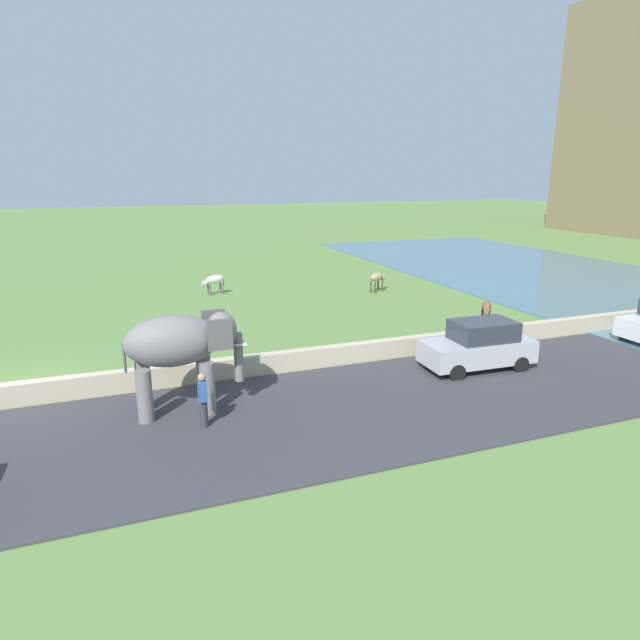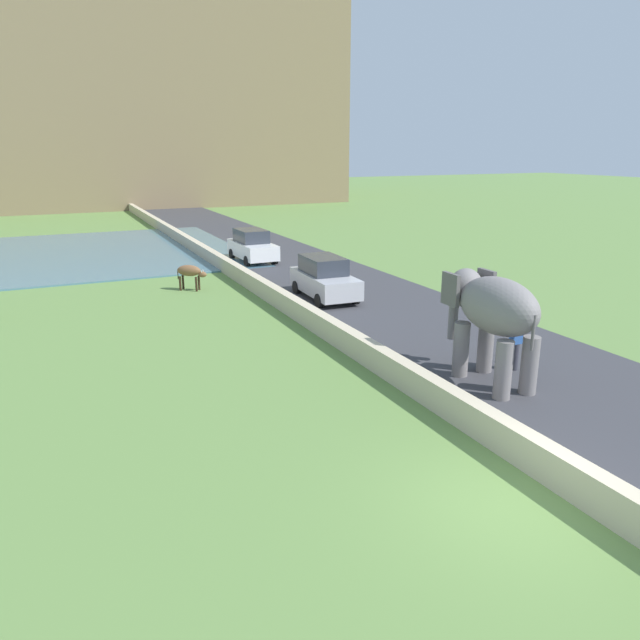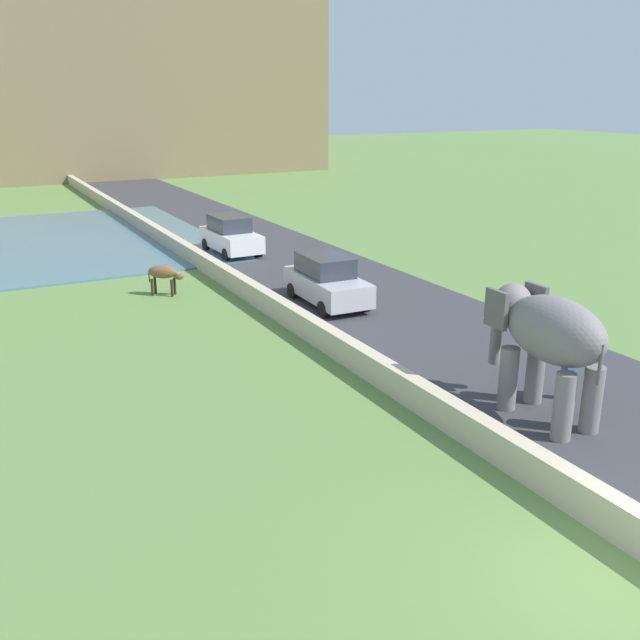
{
  "view_description": "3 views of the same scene",
  "coord_description": "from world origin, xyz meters",
  "px_view_note": "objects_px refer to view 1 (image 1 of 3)",
  "views": [
    {
      "loc": [
        18.66,
        3.41,
        6.84
      ],
      "look_at": [
        0.93,
        10.07,
        1.71
      ],
      "focal_mm": 30.22,
      "sensor_mm": 36.0,
      "label": 1
    },
    {
      "loc": [
        -7.11,
        -7.08,
        6.22
      ],
      "look_at": [
        -0.45,
        7.31,
        1.62
      ],
      "focal_mm": 33.55,
      "sensor_mm": 36.0,
      "label": 2
    },
    {
      "loc": [
        -8.03,
        -5.81,
        7.23
      ],
      "look_at": [
        0.23,
        9.73,
        1.49
      ],
      "focal_mm": 38.97,
      "sensor_mm": 36.0,
      "label": 3
    }
  ],
  "objects_px": {
    "car_silver": "(479,345)",
    "cow_white": "(214,280)",
    "cow_tan": "(377,278)",
    "elephant": "(181,347)",
    "cow_brown": "(486,308)",
    "person_beside_elephant": "(203,399)"
  },
  "relations": [
    {
      "from": "car_silver",
      "to": "cow_white",
      "type": "xyz_separation_m",
      "value": [
        -15.97,
        -6.73,
        -0.06
      ]
    },
    {
      "from": "car_silver",
      "to": "cow_tan",
      "type": "height_order",
      "value": "car_silver"
    },
    {
      "from": "elephant",
      "to": "cow_white",
      "type": "height_order",
      "value": "elephant"
    },
    {
      "from": "cow_white",
      "to": "cow_brown",
      "type": "height_order",
      "value": "same"
    },
    {
      "from": "elephant",
      "to": "person_beside_elephant",
      "type": "xyz_separation_m",
      "value": [
        1.3,
        0.37,
        -1.16
      ]
    },
    {
      "from": "elephant",
      "to": "person_beside_elephant",
      "type": "height_order",
      "value": "elephant"
    },
    {
      "from": "cow_white",
      "to": "car_silver",
      "type": "bearing_deg",
      "value": 22.85
    },
    {
      "from": "car_silver",
      "to": "cow_brown",
      "type": "distance_m",
      "value": 6.22
    },
    {
      "from": "cow_brown",
      "to": "cow_white",
      "type": "bearing_deg",
      "value": -136.27
    },
    {
      "from": "car_silver",
      "to": "cow_white",
      "type": "height_order",
      "value": "car_silver"
    },
    {
      "from": "elephant",
      "to": "car_silver",
      "type": "height_order",
      "value": "elephant"
    },
    {
      "from": "person_beside_elephant",
      "to": "car_silver",
      "type": "height_order",
      "value": "car_silver"
    },
    {
      "from": "car_silver",
      "to": "cow_tan",
      "type": "relative_size",
      "value": 2.96
    },
    {
      "from": "person_beside_elephant",
      "to": "car_silver",
      "type": "distance_m",
      "value": 10.11
    },
    {
      "from": "car_silver",
      "to": "person_beside_elephant",
      "type": "bearing_deg",
      "value": -82.61
    },
    {
      "from": "elephant",
      "to": "cow_white",
      "type": "relative_size",
      "value": 2.44
    },
    {
      "from": "cow_white",
      "to": "cow_brown",
      "type": "xyz_separation_m",
      "value": [
        11.19,
        10.71,
        0.0
      ]
    },
    {
      "from": "person_beside_elephant",
      "to": "car_silver",
      "type": "relative_size",
      "value": 0.4
    },
    {
      "from": "cow_white",
      "to": "elephant",
      "type": "bearing_deg",
      "value": -12.92
    },
    {
      "from": "person_beside_elephant",
      "to": "cow_white",
      "type": "bearing_deg",
      "value": 169.21
    },
    {
      "from": "cow_brown",
      "to": "cow_tan",
      "type": "bearing_deg",
      "value": -170.82
    },
    {
      "from": "elephant",
      "to": "car_silver",
      "type": "xyz_separation_m",
      "value": [
        -0.0,
        10.4,
        -1.14
      ]
    }
  ]
}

